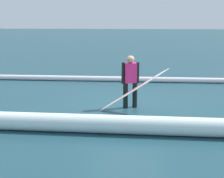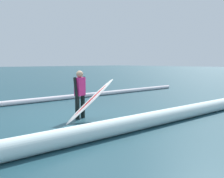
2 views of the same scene
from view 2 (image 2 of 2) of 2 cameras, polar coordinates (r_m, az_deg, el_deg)
The scene contains 5 objects.
ground_plane at distance 9.31m, azimuth -8.21°, elevation -5.68°, with size 175.84×175.84×0.00m, color #1D414D.
surfer at distance 8.95m, azimuth -6.52°, elevation -0.57°, with size 0.50×0.29×1.52m.
surfboard at distance 8.73m, azimuth -4.24°, elevation -2.28°, with size 1.95×0.35×1.27m.
wave_crest_foreground at distance 13.33m, azimuth -11.30°, elevation -1.86°, with size 0.21×0.21×17.61m, color white.
wave_crest_midground at distance 6.88m, azimuth 0.01°, elevation -7.85°, with size 0.42×0.42×21.81m, color white.
Camera 2 is at (5.17, 7.53, 1.81)m, focal length 45.09 mm.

